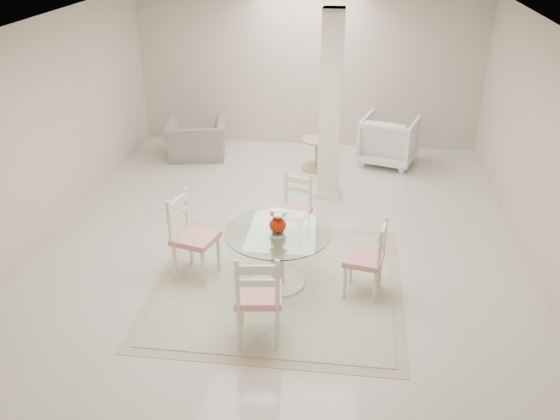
# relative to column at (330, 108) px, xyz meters

# --- Properties ---
(ground) EXTENTS (7.00, 7.00, 0.00)m
(ground) POSITION_rel_column_xyz_m (-0.50, -1.30, -1.35)
(ground) COLOR beige
(ground) RESTS_ON ground
(room_shell) EXTENTS (6.02, 7.02, 2.71)m
(room_shell) POSITION_rel_column_xyz_m (-0.50, -1.30, 0.51)
(room_shell) COLOR beige
(room_shell) RESTS_ON ground
(column) EXTENTS (0.30, 0.30, 2.70)m
(column) POSITION_rel_column_xyz_m (0.00, 0.00, 0.00)
(column) COLOR beige
(column) RESTS_ON ground
(area_rug) EXTENTS (2.79, 2.79, 0.02)m
(area_rug) POSITION_rel_column_xyz_m (-0.43, -2.49, -1.34)
(area_rug) COLOR tan
(area_rug) RESTS_ON ground
(dining_table) EXTENTS (1.17, 1.17, 0.68)m
(dining_table) POSITION_rel_column_xyz_m (-0.43, -2.49, -1.00)
(dining_table) COLOR beige
(dining_table) RESTS_ON ground
(red_vase) EXTENTS (0.21, 0.20, 0.28)m
(red_vase) POSITION_rel_column_xyz_m (-0.43, -2.49, -0.53)
(red_vase) COLOR #A91D05
(red_vase) RESTS_ON dining_table
(dining_chair_east) EXTENTS (0.47, 0.47, 1.00)m
(dining_chair_east) POSITION_rel_column_xyz_m (0.58, -2.57, -0.83)
(dining_chair_east) COLOR beige
(dining_chair_east) RESTS_ON ground
(dining_chair_north) EXTENTS (0.49, 0.49, 1.00)m
(dining_chair_north) POSITION_rel_column_xyz_m (-0.34, -1.48, -0.82)
(dining_chair_north) COLOR beige
(dining_chair_north) RESTS_ON ground
(dining_chair_west) EXTENTS (0.55, 0.55, 1.12)m
(dining_chair_west) POSITION_rel_column_xyz_m (-1.44, -2.41, -0.76)
(dining_chair_west) COLOR #F5E9C9
(dining_chair_west) RESTS_ON ground
(dining_chair_south) EXTENTS (0.50, 0.50, 1.12)m
(dining_chair_south) POSITION_rel_column_xyz_m (-0.48, -3.51, -0.76)
(dining_chair_south) COLOR beige
(dining_chair_south) RESTS_ON ground
(recliner_taupe) EXTENTS (1.15, 1.05, 0.65)m
(recliner_taupe) POSITION_rel_column_xyz_m (-2.32, 1.26, -1.02)
(recliner_taupe) COLOR gray
(recliner_taupe) RESTS_ON ground
(armchair_white) EXTENTS (1.08, 1.10, 0.81)m
(armchair_white) POSITION_rel_column_xyz_m (0.94, 1.41, -0.95)
(armchair_white) COLOR silver
(armchair_white) RESTS_ON ground
(side_table) EXTENTS (0.50, 0.50, 0.52)m
(side_table) POSITION_rel_column_xyz_m (-0.23, 1.00, -1.11)
(side_table) COLOR #D7A884
(side_table) RESTS_ON ground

